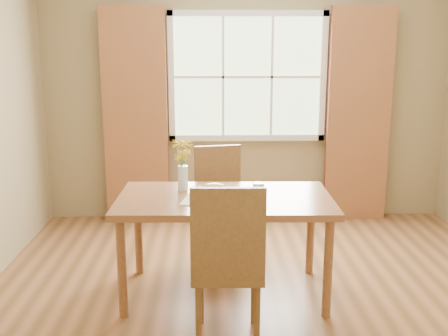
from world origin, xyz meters
The scene contains 12 objects.
room centered at (0.00, 0.00, 1.35)m, with size 4.24×3.84×2.74m.
window centered at (0.00, 1.87, 1.50)m, with size 1.62×0.06×1.32m.
curtain_left centered at (-1.15, 1.78, 1.10)m, with size 0.65×0.08×2.20m, color maroon.
curtain_right centered at (1.15, 1.78, 1.10)m, with size 0.65×0.08×2.20m, color maroon.
dining_table centered at (-0.29, 0.05, 0.67)m, with size 1.55×0.90×0.75m.
chair_near centered at (-0.29, -0.66, 0.57)m, with size 0.44×0.44×1.03m.
chair_far centered at (-0.30, 0.75, 0.53)m, with size 0.48×0.48×0.97m.
placemat centered at (-0.35, -0.04, 0.75)m, with size 0.45×0.33×0.01m, color silver.
plate centered at (-0.37, -0.08, 0.76)m, with size 0.23×0.23×0.01m, color #7CC030.
croissant_sandwich centered at (-0.37, -0.07, 0.82)m, with size 0.17×0.13×0.11m.
water_glass centered at (-0.05, -0.02, 0.80)m, with size 0.08×0.08×0.12m.
flower_vase centered at (-0.59, 0.22, 0.98)m, with size 0.16×0.16×0.39m.
Camera 1 is at (-0.39, -3.57, 1.79)m, focal length 42.00 mm.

